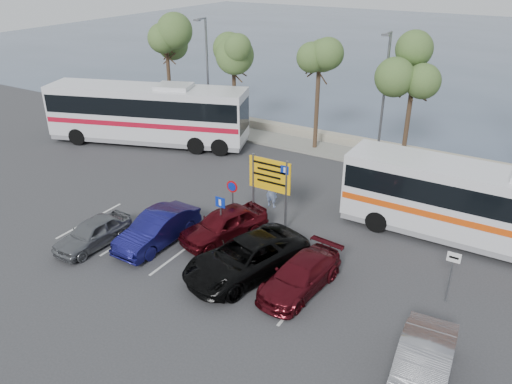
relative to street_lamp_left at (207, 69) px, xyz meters
The scene contains 25 objects.
ground 17.43m from the street_lamp_left, 53.51° to the right, with size 120.00×120.00×0.00m, color #333335.
kerb_strip 10.99m from the street_lamp_left, ahead, with size 44.00×2.40×0.15m, color gray.
seawall 11.16m from the street_lamp_left, 13.93° to the left, with size 48.00×0.80×0.60m, color #A8A086.
sea 47.77m from the street_lamp_left, 77.86° to the left, with size 140.00×140.00×0.00m, color #39485B.
tree_far_left 4.38m from the street_lamp_left, behind, with size 3.20×3.20×7.60m.
tree_left 2.49m from the street_lamp_left, 13.51° to the left, with size 3.20×3.20×7.20m.
tree_mid 8.76m from the street_lamp_left, ahead, with size 3.20×3.20×8.00m.
tree_right 14.59m from the street_lamp_left, ahead, with size 3.20×3.20×7.40m.
street_lamp_left is the anchor object (origin of this frame).
street_lamp_right 13.00m from the street_lamp_left, ahead, with size 0.45×1.15×8.01m.
direction_sign 15.24m from the street_lamp_left, 43.17° to the right, with size 2.20×0.12×3.60m.
sign_no_stop 14.88m from the street_lamp_left, 49.83° to the right, with size 0.60×0.08×2.35m.
sign_parking 16.37m from the street_lamp_left, 52.40° to the right, with size 0.50×0.07×2.25m.
sign_taxi 23.38m from the street_lamp_left, 31.27° to the right, with size 0.50×0.07×2.20m.
lane_markings 17.62m from the street_lamp_left, 58.61° to the right, with size 12.02×4.20×0.01m, color silver, non-canonical shape.
coach_bus_left 5.47m from the street_lamp_left, 114.63° to the right, with size 13.91×7.25×4.27m.
coach_bus_right 21.45m from the street_lamp_left, 19.28° to the right, with size 12.40×2.70×3.86m.
car_silver_a 17.29m from the street_lamp_left, 72.71° to the right, with size 1.53×3.80×1.29m, color slate.
car_blue 16.64m from the street_lamp_left, 62.80° to the right, with size 1.58×4.53×1.49m, color #11104E.
car_maroon 20.76m from the street_lamp_left, 44.24° to the right, with size 1.78×4.38×1.27m, color #4D0C14.
car_red 16.34m from the street_lamp_left, 51.88° to the right, with size 1.77×4.39×1.50m, color #4D0B11.
suv_black 19.25m from the street_lamp_left, 49.71° to the right, with size 2.57×5.57×1.55m, color black.
car_silver_b 26.44m from the street_lamp_left, 40.12° to the right, with size 1.59×4.56×1.50m, color gray.
pedestrian_near 13.73m from the street_lamp_left, 40.08° to the right, with size 0.68×0.45×1.87m, color #9BB0E1.
pedestrian_far 17.52m from the street_lamp_left, 24.20° to the right, with size 0.89×0.69×1.83m, color #363C51.
Camera 1 is at (11.44, -15.64, 12.20)m, focal length 35.00 mm.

